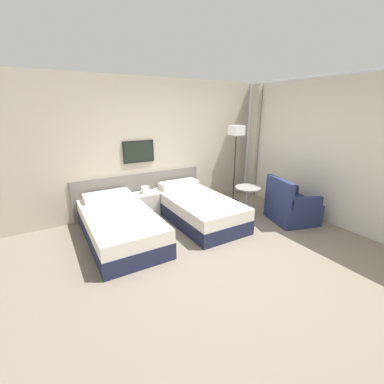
# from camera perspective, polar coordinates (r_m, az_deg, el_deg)

# --- Properties ---
(ground_plane) EXTENTS (16.00, 16.00, 0.00)m
(ground_plane) POSITION_cam_1_polar(r_m,az_deg,el_deg) (4.20, 6.07, -12.14)
(ground_plane) COLOR slate
(wall_headboard) EXTENTS (10.00, 0.10, 2.70)m
(wall_headboard) POSITION_cam_1_polar(r_m,az_deg,el_deg) (5.56, -7.32, 9.59)
(wall_headboard) COLOR #B7AD99
(wall_headboard) RESTS_ON ground_plane
(wall_window) EXTENTS (0.21, 4.64, 2.70)m
(wall_window) POSITION_cam_1_polar(r_m,az_deg,el_deg) (5.47, 28.03, 7.92)
(wall_window) COLOR white
(wall_window) RESTS_ON ground_plane
(bed_near_door) EXTENTS (1.04, 2.05, 0.61)m
(bed_near_door) POSITION_cam_1_polar(r_m,az_deg,el_deg) (4.49, -15.77, -7.09)
(bed_near_door) COLOR #1E233D
(bed_near_door) RESTS_ON ground_plane
(bed_near_window) EXTENTS (1.04, 2.05, 0.61)m
(bed_near_window) POSITION_cam_1_polar(r_m,az_deg,el_deg) (5.04, 1.12, -3.56)
(bed_near_window) COLOR #1E233D
(bed_near_window) RESTS_ON ground_plane
(nightstand) EXTENTS (0.46, 0.39, 0.61)m
(nightstand) POSITION_cam_1_polar(r_m,az_deg,el_deg) (5.38, -10.17, -2.49)
(nightstand) COLOR beige
(nightstand) RESTS_ON ground_plane
(floor_lamp) EXTENTS (0.27, 0.27, 1.75)m
(floor_lamp) POSITION_cam_1_polar(r_m,az_deg,el_deg) (5.89, 9.78, 11.99)
(floor_lamp) COLOR black
(floor_lamp) RESTS_ON ground_plane
(side_table) EXTENTS (0.51, 0.51, 0.60)m
(side_table) POSITION_cam_1_polar(r_m,az_deg,el_deg) (5.34, 12.23, -0.72)
(side_table) COLOR gray
(side_table) RESTS_ON ground_plane
(armchair) EXTENTS (0.96, 0.98, 0.87)m
(armchair) POSITION_cam_1_polar(r_m,az_deg,el_deg) (5.34, 21.11, -3.22)
(armchair) COLOR navy
(armchair) RESTS_ON ground_plane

